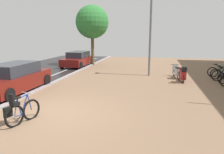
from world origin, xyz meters
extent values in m
cube|color=#86664D|center=(4.80, 0.00, -0.03)|extent=(14.40, 40.00, 0.05)
cube|color=#9D9497|center=(-2.40, 0.00, 0.04)|extent=(0.24, 40.00, 0.08)
torus|color=black|center=(-0.75, -1.36, 0.32)|extent=(0.25, 0.71, 0.72)
torus|color=black|center=(-0.58, -0.71, 0.32)|extent=(0.25, 0.71, 0.72)
cylinder|color=navy|center=(-0.65, -0.97, 0.58)|extent=(0.12, 0.33, 0.63)
cylinder|color=navy|center=(-0.70, -1.17, 0.56)|extent=(0.07, 0.15, 0.57)
cylinder|color=navy|center=(-0.66, -1.03, 0.87)|extent=(0.14, 0.40, 0.08)
cylinder|color=navy|center=(-0.72, -1.24, 0.30)|extent=(0.09, 0.26, 0.08)
cylinder|color=navy|center=(-0.73, -1.29, 0.58)|extent=(0.07, 0.17, 0.52)
cylinder|color=navy|center=(-0.59, -0.77, 0.61)|extent=(0.07, 0.15, 0.57)
cube|color=black|center=(-0.71, -1.22, 0.88)|extent=(0.14, 0.24, 0.06)
cylinder|color=#ADADB2|center=(-0.61, -0.83, 0.94)|extent=(0.47, 0.14, 0.02)
cube|color=black|center=(-0.74, -1.32, 0.71)|extent=(0.25, 0.28, 0.10)
cube|color=black|center=(-0.76, -1.41, 0.89)|extent=(0.21, 0.11, 0.32)
cube|color=black|center=(-1.09, -1.22, 0.39)|extent=(0.17, 0.30, 0.34)
cylinder|color=black|center=(-0.79, -1.16, 0.14)|extent=(0.21, 0.05, 0.28)
torus|color=black|center=(7.39, 6.27, 0.32)|extent=(0.71, 0.15, 0.70)
torus|color=black|center=(7.24, 7.06, 0.32)|extent=(0.69, 0.31, 0.71)
cylinder|color=black|center=(7.43, 6.99, 0.55)|extent=(0.14, 0.08, 0.56)
cylinder|color=black|center=(7.56, 6.94, 0.85)|extent=(0.38, 0.17, 0.08)
cylinder|color=black|center=(7.36, 7.02, 0.30)|extent=(0.24, 0.11, 0.08)
cylinder|color=black|center=(7.31, 7.03, 0.57)|extent=(0.16, 0.08, 0.52)
cube|color=black|center=(7.38, 7.01, 0.87)|extent=(0.24, 0.16, 0.06)
torus|color=black|center=(7.30, 7.70, 0.31)|extent=(0.69, 0.14, 0.69)
cylinder|color=#2B6737|center=(7.68, 7.66, 0.56)|extent=(0.32, 0.07, 0.61)
cylinder|color=#2B6737|center=(7.49, 7.68, 0.54)|extent=(0.14, 0.05, 0.55)
cylinder|color=#2B6737|center=(7.63, 7.66, 0.83)|extent=(0.39, 0.07, 0.08)
cylinder|color=#2B6737|center=(7.42, 7.69, 0.29)|extent=(0.25, 0.05, 0.07)
cylinder|color=#2B6737|center=(7.37, 7.69, 0.56)|extent=(0.17, 0.04, 0.50)
cube|color=black|center=(7.44, 7.68, 0.85)|extent=(0.23, 0.11, 0.06)
torus|color=black|center=(7.30, 8.43, 0.31)|extent=(0.70, 0.18, 0.69)
torus|color=black|center=(7.92, 8.33, 0.31)|extent=(0.70, 0.18, 0.69)
cylinder|color=#B6AEBB|center=(7.67, 8.37, 0.56)|extent=(0.31, 0.09, 0.61)
cylinder|color=#B6AEBB|center=(7.48, 8.40, 0.54)|extent=(0.14, 0.06, 0.55)
cylinder|color=#B6AEBB|center=(7.62, 8.38, 0.84)|extent=(0.38, 0.10, 0.08)
cylinder|color=#B6AEBB|center=(7.41, 8.42, 0.29)|extent=(0.25, 0.07, 0.08)
cylinder|color=#B6AEBB|center=(7.37, 8.42, 0.56)|extent=(0.16, 0.05, 0.51)
cylinder|color=#B6AEBB|center=(7.86, 8.34, 0.59)|extent=(0.15, 0.05, 0.55)
cube|color=black|center=(7.43, 8.41, 0.85)|extent=(0.23, 0.12, 0.06)
cylinder|color=#ADADB2|center=(7.80, 8.35, 0.91)|extent=(0.10, 0.48, 0.02)
torus|color=black|center=(5.11, 5.91, 0.23)|extent=(0.06, 0.51, 0.51)
torus|color=black|center=(5.08, 7.08, 0.23)|extent=(0.06, 0.51, 0.51)
cube|color=#B22122|center=(5.09, 6.49, 0.21)|extent=(0.30, 0.66, 0.08)
cube|color=#B22122|center=(5.10, 6.12, 0.45)|extent=(0.31, 0.52, 0.48)
cube|color=black|center=(5.10, 6.12, 0.72)|extent=(0.27, 0.47, 0.06)
cylinder|color=#B22122|center=(5.08, 7.05, 0.48)|extent=(0.07, 0.12, 0.51)
cube|color=#B22122|center=(5.08, 6.98, 0.46)|extent=(0.32, 0.09, 0.51)
cylinder|color=black|center=(5.08, 7.03, 0.74)|extent=(0.52, 0.04, 0.03)
cube|color=black|center=(5.11, 5.86, 0.87)|extent=(0.29, 0.29, 0.24)
torus|color=black|center=(4.94, 6.98, 0.25)|extent=(0.14, 0.56, 0.56)
torus|color=black|center=(4.76, 8.16, 0.25)|extent=(0.14, 0.56, 0.56)
cube|color=#A7ACB4|center=(4.85, 7.57, 0.23)|extent=(0.38, 0.70, 0.08)
cube|color=#A7ACB4|center=(4.91, 7.19, 0.46)|extent=(0.37, 0.56, 0.46)
cube|color=black|center=(4.91, 7.19, 0.72)|extent=(0.33, 0.51, 0.06)
cylinder|color=#A7ACB4|center=(4.77, 8.13, 0.53)|extent=(0.09, 0.13, 0.56)
cube|color=#A7ACB4|center=(4.78, 8.06, 0.51)|extent=(0.33, 0.13, 0.56)
cylinder|color=black|center=(4.77, 8.11, 0.81)|extent=(0.52, 0.10, 0.03)
cube|color=maroon|center=(-3.35, 2.26, 0.53)|extent=(1.72, 4.17, 0.71)
cube|color=#282D38|center=(-3.35, 2.28, 1.16)|extent=(1.44, 2.49, 0.55)
cylinder|color=black|center=(-4.17, 3.82, 0.31)|extent=(0.20, 0.62, 0.62)
cylinder|color=black|center=(-2.53, 3.82, 0.31)|extent=(0.20, 0.62, 0.62)
cylinder|color=black|center=(-2.53, 0.69, 0.31)|extent=(0.20, 0.62, 0.62)
cube|color=maroon|center=(-3.45, 11.25, 0.48)|extent=(1.74, 4.29, 0.61)
cube|color=#282D38|center=(-3.45, 11.39, 1.04)|extent=(1.47, 2.34, 0.53)
cylinder|color=black|center=(-4.29, 12.88, 0.31)|extent=(0.20, 0.62, 0.62)
cylinder|color=black|center=(-2.62, 12.88, 0.31)|extent=(0.20, 0.62, 0.62)
cylinder|color=black|center=(-4.29, 9.63, 0.31)|extent=(0.20, 0.62, 0.62)
cylinder|color=black|center=(-2.62, 9.63, 0.31)|extent=(0.20, 0.62, 0.62)
cylinder|color=slate|center=(3.04, 7.95, 2.63)|extent=(0.14, 0.14, 5.27)
cylinder|color=brown|center=(-2.33, 12.15, 1.45)|extent=(0.28, 0.28, 2.90)
sphere|color=#307C36|center=(-2.33, 12.15, 3.95)|extent=(3.00, 3.00, 3.00)
camera|label=1|loc=(3.48, -6.79, 2.82)|focal=33.81mm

